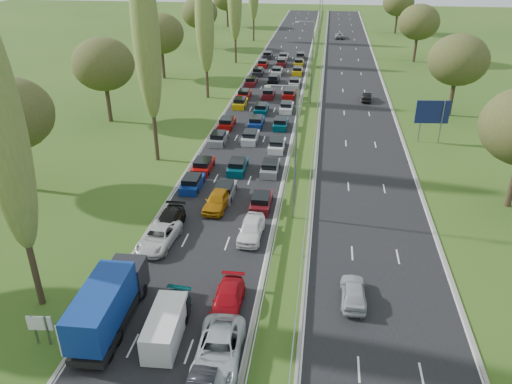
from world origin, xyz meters
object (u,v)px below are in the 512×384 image
at_px(near_car_3, 168,222).
at_px(blue_lorry, 109,303).
at_px(near_car_2, 159,237).
at_px(white_van_rear, 166,325).
at_px(direction_sign, 432,114).
at_px(info_sign, 40,326).

height_order(near_car_3, blue_lorry, blue_lorry).
relative_size(near_car_2, blue_lorry, 0.63).
relative_size(near_car_3, white_van_rear, 1.06).
bearing_deg(near_car_2, white_van_rear, -64.91).
relative_size(near_car_2, white_van_rear, 1.09).
bearing_deg(blue_lorry, direction_sign, 53.44).
xyz_separation_m(near_car_2, white_van_rear, (3.76, -10.09, 0.24)).
bearing_deg(blue_lorry, info_sign, -150.84).
bearing_deg(direction_sign, info_sign, -126.87).
relative_size(near_car_3, blue_lorry, 0.61).
bearing_deg(info_sign, direction_sign, 53.13).
height_order(near_car_3, white_van_rear, white_van_rear).
distance_m(near_car_2, white_van_rear, 10.77).
relative_size(white_van_rear, info_sign, 2.27).
xyz_separation_m(near_car_2, near_car_3, (0.08, 2.35, 0.01)).
height_order(info_sign, direction_sign, direction_sign).
distance_m(near_car_3, direction_sign, 35.18).
bearing_deg(blue_lorry, white_van_rear, -9.42).
xyz_separation_m(near_car_3, blue_lorry, (-0.10, -11.92, 1.07)).
bearing_deg(info_sign, near_car_3, 75.58).
height_order(near_car_2, info_sign, info_sign).
bearing_deg(near_car_3, direction_sign, 43.80).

